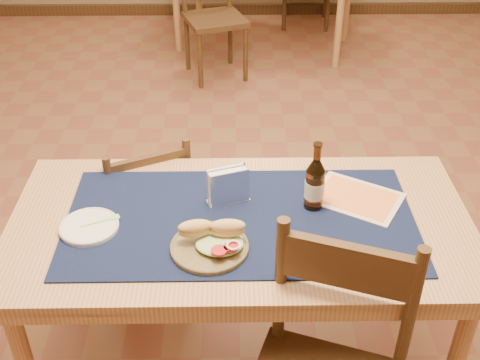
{
  "coord_description": "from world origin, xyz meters",
  "views": [
    {
      "loc": [
        -0.03,
        -2.43,
        2.04
      ],
      "look_at": [
        0.0,
        -0.7,
        0.85
      ],
      "focal_mm": 45.0,
      "sensor_mm": 36.0,
      "label": 1
    }
  ],
  "objects_px": {
    "sandwich_plate": "(212,242)",
    "napkin_holder": "(228,186)",
    "main_table": "(240,239)",
    "beer_bottle": "(315,184)",
    "chair_main_far": "(145,210)"
  },
  "relations": [
    {
      "from": "chair_main_far",
      "to": "sandwich_plate",
      "type": "height_order",
      "value": "sandwich_plate"
    },
    {
      "from": "chair_main_far",
      "to": "napkin_holder",
      "type": "bearing_deg",
      "value": -45.72
    },
    {
      "from": "chair_main_far",
      "to": "napkin_holder",
      "type": "height_order",
      "value": "napkin_holder"
    },
    {
      "from": "sandwich_plate",
      "to": "napkin_holder",
      "type": "distance_m",
      "value": 0.27
    },
    {
      "from": "chair_main_far",
      "to": "napkin_holder",
      "type": "relative_size",
      "value": 5.06
    },
    {
      "from": "chair_main_far",
      "to": "sandwich_plate",
      "type": "xyz_separation_m",
      "value": [
        0.32,
        -0.64,
        0.36
      ]
    },
    {
      "from": "napkin_holder",
      "to": "beer_bottle",
      "type": "bearing_deg",
      "value": -6.93
    },
    {
      "from": "main_table",
      "to": "beer_bottle",
      "type": "relative_size",
      "value": 6.18
    },
    {
      "from": "main_table",
      "to": "sandwich_plate",
      "type": "height_order",
      "value": "sandwich_plate"
    },
    {
      "from": "chair_main_far",
      "to": "sandwich_plate",
      "type": "distance_m",
      "value": 0.8
    },
    {
      "from": "main_table",
      "to": "beer_bottle",
      "type": "bearing_deg",
      "value": 15.03
    },
    {
      "from": "beer_bottle",
      "to": "chair_main_far",
      "type": "bearing_deg",
      "value": 148.12
    },
    {
      "from": "sandwich_plate",
      "to": "napkin_holder",
      "type": "height_order",
      "value": "napkin_holder"
    },
    {
      "from": "sandwich_plate",
      "to": "beer_bottle",
      "type": "relative_size",
      "value": 0.99
    },
    {
      "from": "napkin_holder",
      "to": "chair_main_far",
      "type": "bearing_deg",
      "value": 134.28
    }
  ]
}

